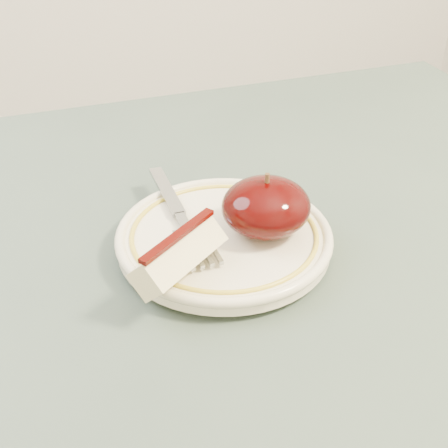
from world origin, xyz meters
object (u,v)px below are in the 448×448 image
object	(u,v)px
table	(259,399)
apple_half	(266,207)
plate	(224,238)
fork	(180,215)

from	to	relation	value
table	apple_half	world-z (taller)	apple_half
plate	apple_half	xyz separation A→B (m)	(0.04, -0.01, 0.03)
table	fork	bearing A→B (deg)	102.35
plate	fork	world-z (taller)	fork
apple_half	plate	bearing A→B (deg)	169.95
fork	plate	bearing A→B (deg)	-138.41
table	fork	distance (m)	0.17
plate	apple_half	world-z (taller)	apple_half
plate	fork	distance (m)	0.05
apple_half	fork	distance (m)	0.08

